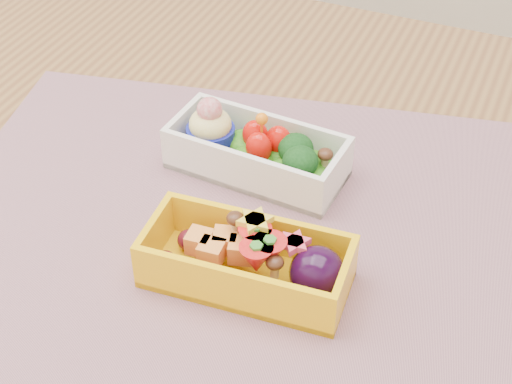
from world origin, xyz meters
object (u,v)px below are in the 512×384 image
at_px(table, 257,311).
at_px(bento_yellow, 251,261).
at_px(bento_white, 256,152).
at_px(placemat, 245,230).

relative_size(table, bento_yellow, 7.67).
relative_size(bento_white, bento_yellow, 1.00).
bearing_deg(table, bento_white, 114.01).
bearing_deg(bento_yellow, placemat, 114.00).
relative_size(table, placemat, 2.37).
xyz_separation_m(placemat, bento_yellow, (0.03, -0.05, 0.02)).
bearing_deg(bento_white, table, -62.08).
height_order(bento_white, bento_yellow, bento_white).
height_order(table, placemat, placemat).
bearing_deg(bento_yellow, bento_white, 107.37).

